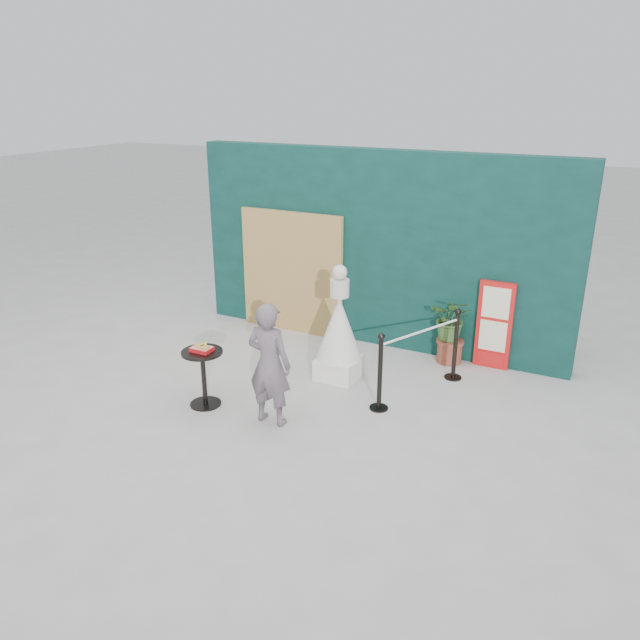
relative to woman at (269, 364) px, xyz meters
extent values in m
plane|color=#ADAAA5|center=(0.14, -0.15, -0.77)|extent=(60.00, 60.00, 0.00)
cube|color=black|center=(0.14, 3.00, 0.73)|extent=(6.00, 0.30, 3.00)
cube|color=tan|center=(-1.26, 2.79, 0.23)|extent=(1.80, 0.08, 2.00)
imported|color=#62545B|center=(0.00, 0.00, 0.00)|extent=(0.56, 0.37, 1.54)
cube|color=red|center=(2.04, 2.81, -0.12)|extent=(0.50, 0.06, 1.30)
cube|color=beige|center=(2.04, 2.77, 0.23)|extent=(0.38, 0.02, 0.45)
cube|color=beige|center=(2.04, 2.77, -0.27)|extent=(0.38, 0.02, 0.45)
cube|color=red|center=(2.04, 2.77, -0.62)|extent=(0.38, 0.02, 0.18)
cube|color=white|center=(0.21, 1.49, -0.62)|extent=(0.55, 0.55, 0.30)
cone|color=white|center=(0.21, 1.49, -0.02)|extent=(0.64, 0.64, 0.90)
cylinder|color=silver|center=(0.21, 1.49, 0.55)|extent=(0.26, 0.26, 0.24)
sphere|color=silver|center=(0.21, 1.49, 0.77)|extent=(0.20, 0.20, 0.20)
cylinder|color=black|center=(-0.98, -0.01, -0.76)|extent=(0.40, 0.40, 0.02)
cylinder|color=black|center=(-0.98, -0.01, -0.41)|extent=(0.06, 0.06, 0.72)
cylinder|color=black|center=(-0.98, -0.01, -0.03)|extent=(0.52, 0.52, 0.03)
cube|color=#B61317|center=(-0.98, -0.01, 0.01)|extent=(0.26, 0.19, 0.05)
cube|color=red|center=(-0.98, -0.01, 0.03)|extent=(0.24, 0.17, 0.00)
cube|color=gold|center=(-1.02, 0.00, 0.05)|extent=(0.15, 0.14, 0.02)
cube|color=gold|center=(-0.93, -0.03, 0.05)|extent=(0.13, 0.13, 0.02)
cone|color=yellow|center=(-0.96, 0.04, 0.07)|extent=(0.06, 0.06, 0.06)
cylinder|color=brown|center=(1.45, 2.71, -0.62)|extent=(0.36, 0.36, 0.30)
cylinder|color=brown|center=(1.45, 2.71, -0.44)|extent=(0.40, 0.40, 0.05)
imported|color=#385B27|center=(1.45, 2.71, -0.08)|extent=(0.60, 0.52, 0.67)
cylinder|color=black|center=(1.06, 0.89, -0.76)|extent=(0.24, 0.24, 0.02)
cylinder|color=black|center=(1.06, 0.89, -0.29)|extent=(0.06, 0.06, 0.96)
sphere|color=black|center=(1.06, 0.89, 0.22)|extent=(0.09, 0.09, 0.09)
cylinder|color=black|center=(1.66, 2.19, -0.76)|extent=(0.24, 0.24, 0.02)
cylinder|color=black|center=(1.66, 2.19, -0.29)|extent=(0.06, 0.06, 0.96)
sphere|color=black|center=(1.66, 2.19, 0.22)|extent=(0.09, 0.09, 0.09)
cylinder|color=silver|center=(1.36, 1.54, 0.11)|extent=(0.63, 1.31, 0.03)
camera|label=1|loc=(3.57, -5.72, 3.09)|focal=35.00mm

